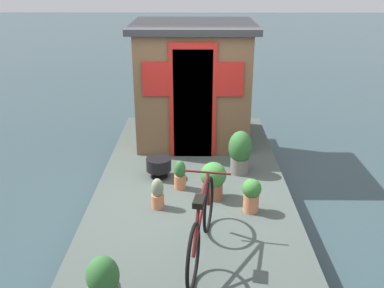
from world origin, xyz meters
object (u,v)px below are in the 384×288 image
(potted_plant_thyme, at_px, (103,283))
(potted_plant_rosemary, at_px, (158,194))
(houseboat_cabin, at_px, (193,82))
(potted_plant_succulent, at_px, (180,175))
(bicycle, at_px, (202,225))
(charcoal_grill, at_px, (159,165))
(potted_plant_mint, at_px, (213,179))
(potted_plant_ivy, at_px, (240,151))
(potted_plant_lavender, at_px, (251,194))

(potted_plant_thyme, height_order, potted_plant_rosemary, potted_plant_thyme)
(houseboat_cabin, relative_size, potted_plant_succulent, 4.91)
(potted_plant_rosemary, xyz_separation_m, potted_plant_succulent, (0.53, -0.26, 0.01))
(bicycle, relative_size, potted_plant_succulent, 3.94)
(charcoal_grill, bearing_deg, potted_plant_mint, -128.48)
(potted_plant_mint, height_order, charcoal_grill, potted_plant_mint)
(bicycle, relative_size, potted_plant_mint, 3.25)
(houseboat_cabin, relative_size, potted_plant_ivy, 3.10)
(potted_plant_succulent, bearing_deg, houseboat_cabin, -4.91)
(charcoal_grill, bearing_deg, potted_plant_lavender, -128.00)
(houseboat_cabin, distance_m, potted_plant_lavender, 2.75)
(potted_plant_rosemary, distance_m, potted_plant_succulent, 0.59)
(potted_plant_succulent, bearing_deg, potted_plant_thyme, 165.37)
(potted_plant_lavender, bearing_deg, bicycle, 145.36)
(potted_plant_ivy, xyz_separation_m, charcoal_grill, (-0.16, 1.17, -0.15))
(bicycle, relative_size, charcoal_grill, 4.49)
(houseboat_cabin, bearing_deg, bicycle, -178.12)
(charcoal_grill, bearing_deg, potted_plant_ivy, -82.25)
(potted_plant_lavender, bearing_deg, potted_plant_succulent, 55.97)
(houseboat_cabin, bearing_deg, potted_plant_ivy, -154.23)
(bicycle, bearing_deg, charcoal_grill, 17.84)
(houseboat_cabin, height_order, charcoal_grill, houseboat_cabin)
(potted_plant_mint, distance_m, charcoal_grill, 0.97)
(charcoal_grill, bearing_deg, potted_plant_rosemary, -176.33)
(potted_plant_ivy, distance_m, potted_plant_lavender, 1.11)
(potted_plant_thyme, relative_size, potted_plant_rosemary, 1.25)
(bicycle, relative_size, potted_plant_rosemary, 4.01)
(bicycle, height_order, potted_plant_mint, bicycle)
(charcoal_grill, bearing_deg, potted_plant_thyme, 173.98)
(bicycle, relative_size, potted_plant_lavender, 3.70)
(houseboat_cabin, height_order, potted_plant_succulent, houseboat_cabin)
(potted_plant_succulent, xyz_separation_m, potted_plant_mint, (-0.26, -0.44, 0.07))
(potted_plant_rosemary, bearing_deg, bicycle, -151.10)
(bicycle, xyz_separation_m, potted_plant_mint, (1.24, -0.16, -0.09))
(potted_plant_succulent, bearing_deg, potted_plant_ivy, -59.66)
(charcoal_grill, bearing_deg, potted_plant_succulent, -137.31)
(potted_plant_thyme, distance_m, potted_plant_ivy, 3.11)
(potted_plant_lavender, height_order, charcoal_grill, potted_plant_lavender)
(bicycle, bearing_deg, potted_plant_succulent, 10.50)
(potted_plant_ivy, bearing_deg, potted_plant_lavender, -177.82)
(potted_plant_thyme, xyz_separation_m, potted_plant_mint, (2.00, -1.03, 0.03))
(potted_plant_succulent, xyz_separation_m, charcoal_grill, (0.34, 0.31, -0.01))
(charcoal_grill, bearing_deg, houseboat_cabin, -16.84)
(houseboat_cabin, relative_size, potted_plant_thyme, 4.00)
(potted_plant_thyme, height_order, potted_plant_succulent, potted_plant_thyme)
(potted_plant_ivy, bearing_deg, charcoal_grill, 97.75)
(potted_plant_thyme, bearing_deg, potted_plant_ivy, -27.65)
(bicycle, height_order, potted_plant_ivy, bicycle)
(houseboat_cabin, bearing_deg, potted_plant_mint, -172.81)
(houseboat_cabin, xyz_separation_m, charcoal_grill, (-1.59, 0.48, -0.81))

